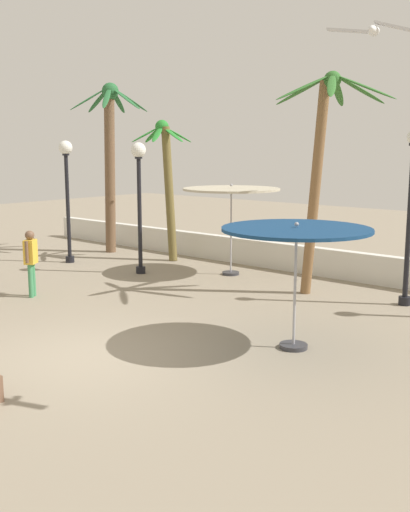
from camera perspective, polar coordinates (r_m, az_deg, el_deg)
name	(u,v)px	position (r m, az deg, el deg)	size (l,w,h in m)	color
ground_plane	(92,357)	(11.03, -10.63, -9.32)	(56.00, 56.00, 0.00)	gray
boundary_wall	(337,264)	(17.53, 12.29, -0.73)	(25.20, 0.30, 0.81)	silver
patio_umbrella_0	(296,236)	(10.92, 8.60, 1.91)	(2.69, 2.69, 2.34)	#333338
patio_umbrella_2	(231,193)	(17.33, 2.49, 5.94)	(2.77, 2.77, 2.64)	#333338
palm_tree_0	(110,151)	(21.36, -8.92, 9.77)	(2.76, 2.52, 5.81)	brown
palm_tree_1	(321,155)	(15.04, 10.87, 9.31)	(3.06, 2.91, 5.42)	brown
palm_tree_3	(167,174)	(19.71, -3.60, 7.76)	(1.99, 1.82, 4.53)	brown
lamp_post_1	(410,206)	(14.64, 18.76, 4.45)	(0.33, 0.33, 4.05)	black
lamp_post_2	(67,180)	(19.70, -12.89, 6.98)	(0.43, 0.43, 3.87)	black
lamp_post_3	(139,185)	(17.59, -6.23, 6.71)	(0.44, 0.44, 3.80)	black
guest_0	(31,257)	(15.46, -16.10, -0.09)	(0.41, 0.47, 1.66)	#3F8C59
seagull_0	(374,30)	(7.96, 15.59, 19.81)	(1.09, 0.46, 0.18)	white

